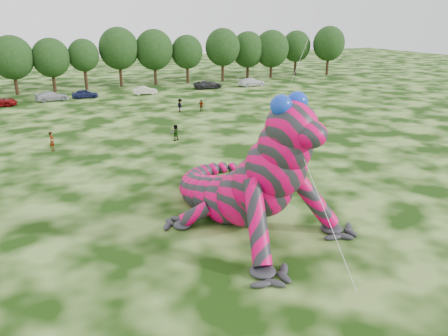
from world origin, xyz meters
name	(u,v)px	position (x,y,z in m)	size (l,w,h in m)	color
ground	(199,227)	(0.00, 0.00, 0.00)	(240.00, 240.00, 0.00)	#16330A
inflatable_gecko	(230,156)	(2.13, 0.08, 4.33)	(14.60, 17.34, 8.67)	#D1004E
tree_7	(13,65)	(-10.08, 56.80, 4.74)	(6.68, 6.01, 9.48)	black
tree_8	(52,65)	(-4.22, 56.99, 4.47)	(6.14, 5.53, 8.94)	black
tree_9	(84,65)	(1.06, 57.35, 4.34)	(5.27, 4.74, 8.68)	black
tree_10	(119,57)	(7.40, 58.58, 5.25)	(7.09, 6.38, 10.50)	black
tree_11	(155,57)	(13.79, 58.20, 5.03)	(7.01, 6.31, 10.07)	black
tree_12	(187,59)	(20.01, 57.74, 4.49)	(5.99, 5.39, 8.97)	black
tree_13	(223,55)	(27.13, 57.13, 5.06)	(6.83, 6.15, 10.13)	black
tree_14	(248,55)	(33.46, 58.72, 4.70)	(6.82, 6.14, 9.40)	black
tree_15	(272,54)	(38.47, 57.77, 4.82)	(7.17, 6.45, 9.63)	black
tree_16	(296,53)	(45.45, 59.37, 4.69)	(6.26, 5.63, 9.37)	black
tree_17	(328,51)	(51.95, 56.66, 5.15)	(6.98, 6.28, 10.30)	black
car_3	(52,96)	(-5.26, 48.68, 0.70)	(1.97, 4.84, 1.41)	#A6AAAF
car_4	(85,94)	(-0.31, 48.98, 0.68)	(1.61, 3.99, 1.36)	#171C45
car_5	(145,90)	(9.22, 48.47, 0.65)	(1.37, 3.94, 1.30)	silver
car_6	(208,84)	(21.02, 49.93, 0.70)	(2.33, 5.05, 1.40)	#262729
car_7	(252,82)	(29.42, 49.13, 0.75)	(2.10, 5.16, 1.50)	white
spectator_0	(52,141)	(-7.04, 20.89, 0.94)	(0.68, 0.45, 1.87)	gray
spectator_5	(176,133)	(4.95, 19.54, 0.84)	(1.55, 0.49, 1.68)	gray
spectator_3	(201,105)	(12.76, 32.19, 0.78)	(0.92, 0.38, 1.56)	gray
spectator_2	(180,105)	(9.99, 32.89, 0.89)	(1.15, 0.66, 1.79)	gray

